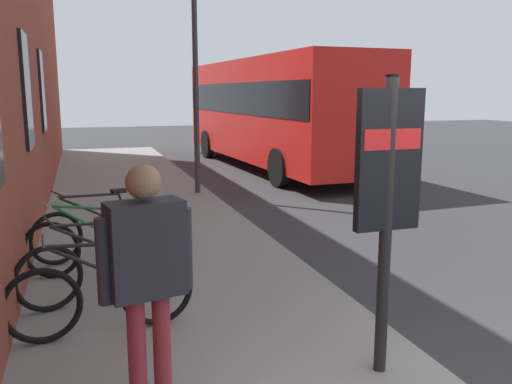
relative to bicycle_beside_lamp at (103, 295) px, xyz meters
The scene contains 10 objects.
ground 5.26m from the bicycle_beside_lamp, 44.68° to the right, with size 60.00×60.00×0.00m, color #2D2D30.
sidewalk_pavement 5.82m from the bicycle_beside_lamp, ahead, with size 24.00×3.50×0.12m, color gray.
bicycle_beside_lamp is the anchor object (origin of this frame).
bicycle_leaning_wall 0.86m from the bicycle_beside_lamp, ahead, with size 0.62×1.72×0.97m.
bicycle_under_window 1.67m from the bicycle_beside_lamp, ahead, with size 0.60×1.73×0.97m.
bicycle_mid_rack 2.53m from the bicycle_beside_lamp, ahead, with size 0.72×1.69×0.97m.
transit_info_sign 2.84m from the bicycle_beside_lamp, 123.35° to the right, with size 0.10×0.55×2.40m.
city_bus 12.52m from the bicycle_beside_lamp, 27.17° to the right, with size 10.61×3.02×3.35m.
pedestrian_near_bus 1.60m from the bicycle_beside_lamp, 169.25° to the right, with size 0.36×0.67×1.80m.
street_lamp 7.91m from the bicycle_beside_lamp, 18.94° to the right, with size 0.28×0.28×5.72m.
Camera 1 is at (-2.73, 2.79, 2.39)m, focal length 37.73 mm.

